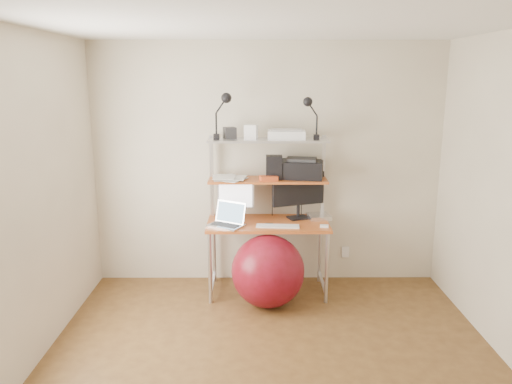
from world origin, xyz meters
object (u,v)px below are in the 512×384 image
Objects in this scene: monitor_silver at (236,198)px; exercise_ball at (268,271)px; laptop at (228,220)px; printer at (301,169)px; monitor_black at (299,191)px.

monitor_silver reaches higher than exercise_ball.
printer is at bearing 50.98° from laptop.
laptop is (-0.07, -0.23, -0.17)m from monitor_silver.
printer is at bearing 54.52° from exercise_ball.
monitor_black is 0.78m from laptop.
printer reaches higher than exercise_ball.
monitor_black is at bearing -1.05° from monitor_silver.
monitor_silver is at bearing 104.34° from laptop.
printer reaches higher than monitor_black.
exercise_ball is at bearing -115.61° from printer.
monitor_black is at bearing 50.17° from laptop.
printer is (0.66, 0.04, 0.29)m from monitor_silver.
laptop is at bearing -179.96° from monitor_black.
laptop is 0.59× the size of exercise_ball.
laptop is 0.90m from printer.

